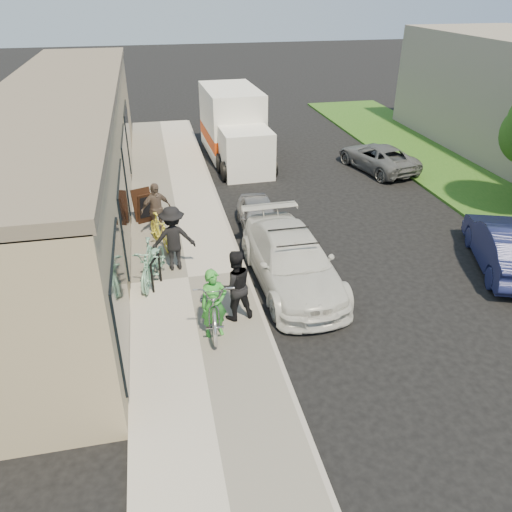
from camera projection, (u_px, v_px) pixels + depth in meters
ground at (291, 342)px, 11.05m from camera, size 120.00×120.00×0.00m
sidewalk at (188, 279)px, 13.22m from camera, size 3.00×34.00×0.15m
curb at (246, 274)px, 13.50m from camera, size 0.12×34.00×0.13m
storefront at (68, 156)px, 15.90m from camera, size 3.60×20.00×4.22m
bike_rack at (156, 270)px, 12.53m from camera, size 0.27×0.55×0.83m
sandwich_board at (145, 206)px, 15.97m from camera, size 0.82×0.83×1.04m
sedan_white at (292, 260)px, 12.87m from camera, size 2.06×4.80×1.42m
sedan_silver at (259, 217)px, 15.61m from camera, size 1.44×3.13×1.04m
moving_truck at (234, 129)px, 21.93m from camera, size 2.42×6.05×2.94m
far_car_blue at (506, 246)px, 13.62m from camera, size 2.70×4.27×1.33m
far_car_gray at (378, 157)px, 20.87m from camera, size 2.61×4.20×1.08m
tandem_bike at (214, 296)px, 11.19m from camera, size 1.10×2.58×1.32m
woman_rider at (214, 304)px, 10.68m from camera, size 0.64×0.47×1.61m
man_standing at (235, 285)px, 11.22m from camera, size 0.92×0.77×1.72m
cruiser_bike_a at (148, 263)px, 12.72m from camera, size 0.75×1.89×1.11m
cruiser_bike_b at (153, 263)px, 12.85m from camera, size 1.22×1.99×0.99m
cruiser_bike_c at (160, 232)px, 14.46m from camera, size 0.95×1.70×0.98m
bystander_a at (173, 238)px, 13.18m from camera, size 1.18×0.70×1.79m
bystander_b at (156, 210)px, 14.97m from camera, size 1.06×0.78×1.68m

